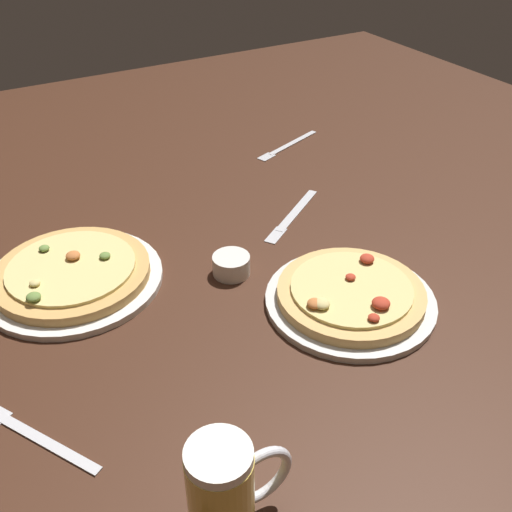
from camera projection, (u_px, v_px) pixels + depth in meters
The scene contains 8 objects.
ground_plane at pixel (256, 271), 1.09m from camera, with size 2.40×2.40×0.03m, color #3D2114.
pizza_plate_near at pixel (351, 296), 0.98m from camera, with size 0.29×0.29×0.05m.
pizza_plate_far at pixel (73, 274), 1.03m from camera, with size 0.31×0.31×0.05m.
beer_mug_dark at pixel (225, 492), 0.63m from camera, with size 0.13×0.07×0.14m.
ramekin_sauce at pixel (230, 264), 1.06m from camera, with size 0.07×0.07×0.04m, color silver.
fork_left at pixel (34, 435), 0.77m from camera, with size 0.12×0.19×0.01m.
knife_right at pixel (292, 215), 1.22m from camera, with size 0.20×0.14×0.01m.
fork_spare at pixel (287, 145), 1.51m from camera, with size 0.22×0.10×0.01m.
Camera 1 is at (-0.44, -0.76, 0.64)m, focal length 41.43 mm.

